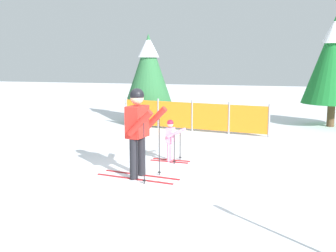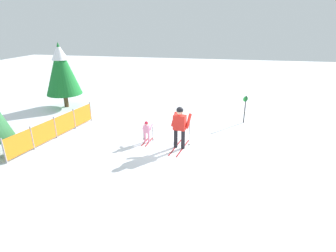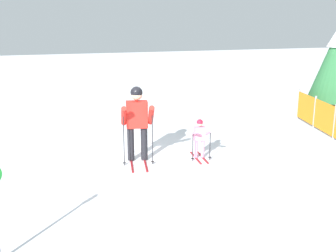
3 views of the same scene
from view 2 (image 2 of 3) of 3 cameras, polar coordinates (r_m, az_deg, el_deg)
ground_plane at (r=11.13m, az=3.49°, el=-4.49°), size 60.00×60.00×0.00m
skier_adult at (r=10.61m, az=2.58°, el=0.49°), size 1.73×0.82×1.79m
skier_child at (r=11.34m, az=-4.64°, el=-0.89°), size 0.93×0.50×0.98m
safety_fence at (r=12.78m, az=-23.36°, el=-0.31°), size 5.00×0.96×1.02m
conifer_far at (r=17.14m, az=-22.22°, el=11.62°), size 2.09×2.09×3.88m
trail_marker at (r=14.04m, az=16.43°, el=4.13°), size 0.17×0.25×1.45m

